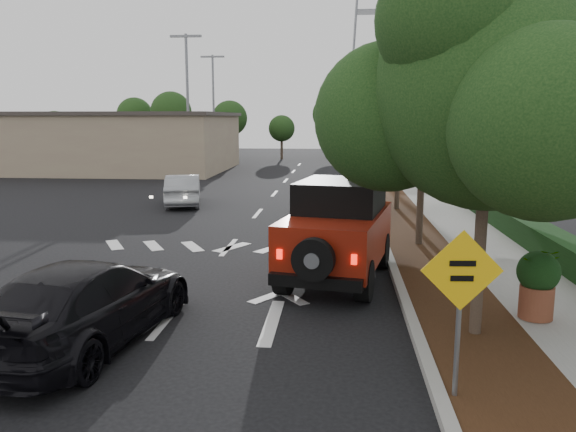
# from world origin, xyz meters

# --- Properties ---
(ground) EXTENTS (120.00, 120.00, 0.00)m
(ground) POSITION_xyz_m (0.00, 0.00, 0.00)
(ground) COLOR black
(ground) RESTS_ON ground
(curb) EXTENTS (0.20, 70.00, 0.15)m
(curb) POSITION_xyz_m (4.60, 12.00, 0.07)
(curb) COLOR #9E9B93
(curb) RESTS_ON ground
(planting_strip) EXTENTS (1.80, 70.00, 0.12)m
(planting_strip) POSITION_xyz_m (5.60, 12.00, 0.06)
(planting_strip) COLOR black
(planting_strip) RESTS_ON ground
(sidewalk) EXTENTS (2.00, 70.00, 0.12)m
(sidewalk) POSITION_xyz_m (7.50, 12.00, 0.06)
(sidewalk) COLOR gray
(sidewalk) RESTS_ON ground
(hedge) EXTENTS (0.80, 70.00, 0.80)m
(hedge) POSITION_xyz_m (8.90, 12.00, 0.40)
(hedge) COLOR black
(hedge) RESTS_ON ground
(commercial_building) EXTENTS (22.00, 12.00, 4.00)m
(commercial_building) POSITION_xyz_m (-16.00, 30.00, 2.00)
(commercial_building) COLOR gray
(commercial_building) RESTS_ON ground
(transmission_tower) EXTENTS (7.00, 4.00, 28.00)m
(transmission_tower) POSITION_xyz_m (6.00, 48.00, 0.00)
(transmission_tower) COLOR slate
(transmission_tower) RESTS_ON ground
(street_tree_near) EXTENTS (3.80, 3.80, 5.92)m
(street_tree_near) POSITION_xyz_m (5.60, -0.50, 0.00)
(street_tree_near) COLOR black
(street_tree_near) RESTS_ON ground
(street_tree_mid) EXTENTS (3.20, 3.20, 5.32)m
(street_tree_mid) POSITION_xyz_m (5.60, 6.50, 0.00)
(street_tree_mid) COLOR black
(street_tree_mid) RESTS_ON ground
(street_tree_far) EXTENTS (3.40, 3.40, 5.62)m
(street_tree_far) POSITION_xyz_m (5.60, 13.00, 0.00)
(street_tree_far) COLOR black
(street_tree_far) RESTS_ON ground
(light_pole_a) EXTENTS (2.00, 0.22, 9.00)m
(light_pole_a) POSITION_xyz_m (-6.50, 26.00, 0.00)
(light_pole_a) COLOR slate
(light_pole_a) RESTS_ON ground
(light_pole_b) EXTENTS (2.00, 0.22, 9.00)m
(light_pole_b) POSITION_xyz_m (-7.50, 38.00, 0.00)
(light_pole_b) COLOR slate
(light_pole_b) RESTS_ON ground
(red_jeep) EXTENTS (2.79, 4.75, 2.33)m
(red_jeep) POSITION_xyz_m (3.24, 3.13, 1.18)
(red_jeep) COLOR black
(red_jeep) RESTS_ON ground
(silver_suv_ahead) EXTENTS (2.83, 5.39, 1.45)m
(silver_suv_ahead) POSITION_xyz_m (3.20, 10.98, 0.72)
(silver_suv_ahead) COLOR #AAADB2
(silver_suv_ahead) RESTS_ON ground
(black_suv_oncoming) EXTENTS (2.66, 5.16, 1.43)m
(black_suv_oncoming) POSITION_xyz_m (-1.00, -1.23, 0.72)
(black_suv_oncoming) COLOR black
(black_suv_oncoming) RESTS_ON ground
(silver_sedan_oncoming) EXTENTS (2.35, 4.30, 1.34)m
(silver_sedan_oncoming) POSITION_xyz_m (-3.58, 13.94, 0.67)
(silver_sedan_oncoming) COLOR #9B9EA3
(silver_sedan_oncoming) RESTS_ON ground
(parked_suv) EXTENTS (4.15, 2.25, 1.34)m
(parked_suv) POSITION_xyz_m (-8.97, 26.44, 0.67)
(parked_suv) COLOR #A2A3A9
(parked_suv) RESTS_ON ground
(speed_hump_sign) EXTENTS (1.06, 0.12, 2.27)m
(speed_hump_sign) POSITION_xyz_m (4.80, -2.82, 1.57)
(speed_hump_sign) COLOR slate
(speed_hump_sign) RESTS_ON ground
(terracotta_planter) EXTENTS (0.76, 0.76, 1.33)m
(terracotta_planter) POSITION_xyz_m (6.88, 0.32, 0.90)
(terracotta_planter) COLOR brown
(terracotta_planter) RESTS_ON ground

